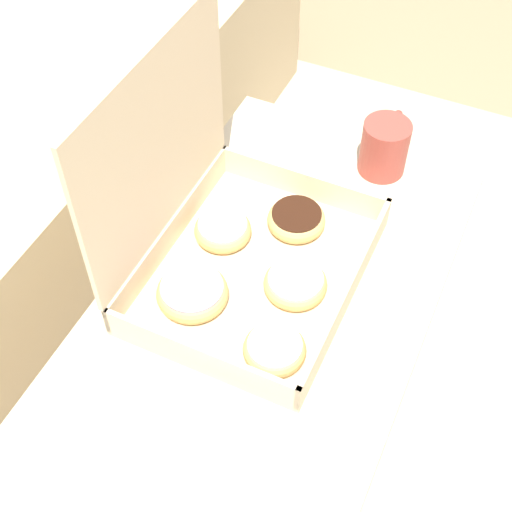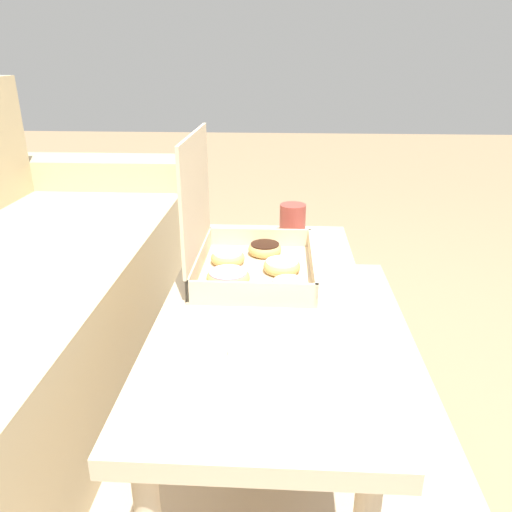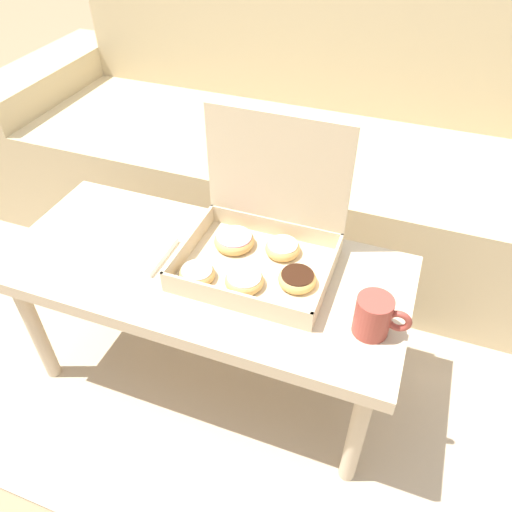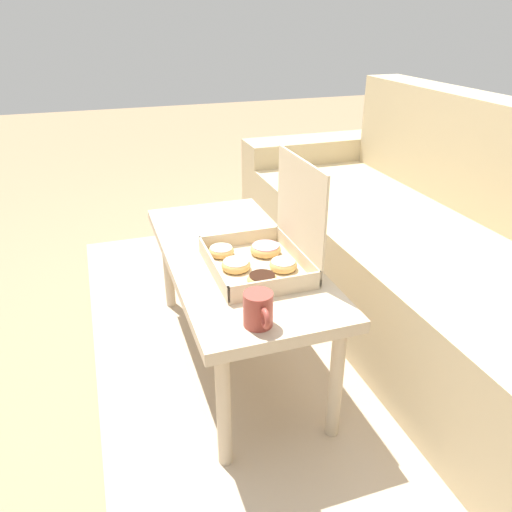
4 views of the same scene
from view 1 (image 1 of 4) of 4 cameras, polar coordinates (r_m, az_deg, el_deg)
ground_plane at (r=1.49m, az=-3.34°, el=-16.39°), size 12.00×12.00×0.00m
area_rug at (r=1.58m, az=-13.30°, el=-11.70°), size 2.63×1.82×0.01m
coffee_table at (r=1.10m, az=-1.42°, el=-9.04°), size 1.09×0.48×0.47m
pastry_box at (r=1.09m, az=-1.68°, el=0.74°), size 0.39×0.31×0.37m
coffee_mug at (r=1.29m, az=10.28°, el=8.64°), size 0.13×0.08×0.10m
napkin_stack at (r=0.97m, az=-5.84°, el=-15.96°), size 0.16×0.16×0.02m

